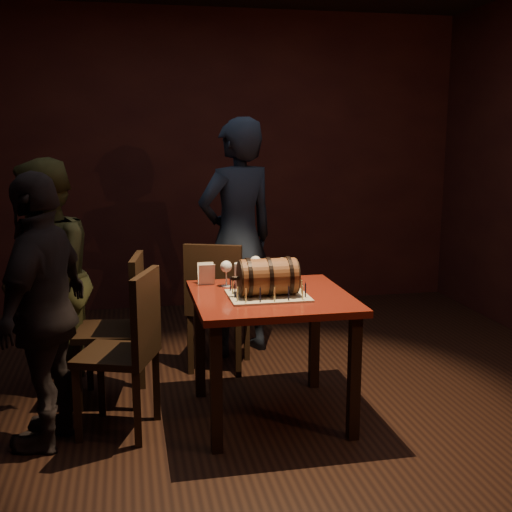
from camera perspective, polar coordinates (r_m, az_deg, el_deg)
name	(u,v)px	position (r m, az deg, el deg)	size (l,w,h in m)	color
room_shell	(253,181)	(3.70, -0.24, 6.69)	(5.04, 5.04, 2.80)	black
pub_table	(271,313)	(3.75, 1.36, -5.06)	(0.90, 0.90, 0.75)	#51140D
cake_board	(268,296)	(3.67, 1.06, -3.55)	(0.45, 0.35, 0.01)	#ACA48A
barrel_cake	(268,277)	(3.64, 1.06, -1.86)	(0.38, 0.23, 0.23)	brown
birthday_candles	(268,288)	(3.66, 1.07, -2.84)	(0.40, 0.30, 0.09)	#E7DB8A
wine_glass_left	(226,268)	(3.89, -2.67, -1.05)	(0.07, 0.07, 0.16)	silver
wine_glass_mid	(256,263)	(4.03, -0.03, -0.61)	(0.07, 0.07, 0.16)	silver
wine_glass_right	(282,264)	(3.98, 2.33, -0.76)	(0.07, 0.07, 0.16)	silver
pint_of_ale	(240,276)	(3.87, -1.42, -1.77)	(0.07, 0.07, 0.15)	silver
menu_card	(206,274)	(3.96, -4.44, -1.63)	(0.10, 0.05, 0.13)	white
chair_back	(216,300)	(4.50, -3.54, -3.90)	(0.52, 0.52, 0.93)	black
chair_left_rear	(122,320)	(4.10, -11.81, -5.61)	(0.45, 0.45, 0.93)	black
chair_left_front	(130,344)	(3.66, -11.15, -7.65)	(0.51, 0.51, 0.93)	black
person_back	(237,238)	(4.82, -1.66, 1.60)	(0.65, 0.43, 1.78)	black
person_left_rear	(45,279)	(4.26, -18.21, -1.98)	(0.74, 0.58, 1.52)	#424221
person_left_front	(44,311)	(3.59, -18.31, -4.69)	(0.87, 0.36, 1.49)	black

